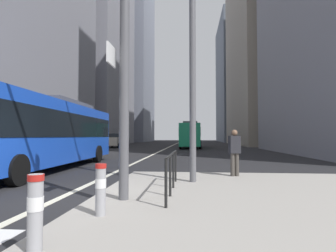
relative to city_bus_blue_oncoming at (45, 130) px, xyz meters
name	(u,v)px	position (x,y,z in m)	size (l,w,h in m)	color
ground_plane	(159,152)	(3.43, 14.78, -1.84)	(160.00, 160.00, 0.00)	black
median_island	(302,210)	(8.93, -6.22, -1.76)	(9.00, 10.00, 0.15)	gray
lane_centre_line	(168,148)	(3.43, 24.78, -1.83)	(0.20, 80.00, 0.01)	beige
office_tower_left_mid	(97,44)	(-12.57, 41.08, 18.42)	(11.07, 20.69, 40.52)	gray
office_tower_left_far	(127,52)	(-12.57, 66.98, 24.84)	(13.63, 20.44, 53.36)	slate
office_tower_right_mid	(266,46)	(20.43, 39.38, 16.61)	(11.59, 24.43, 36.90)	gray
office_tower_right_far	(240,81)	(20.43, 66.91, 15.45)	(11.65, 23.12, 34.58)	slate
city_bus_blue_oncoming	(45,130)	(0.00, 0.00, 0.00)	(2.93, 12.23, 3.40)	blue
city_bus_red_receding	(191,134)	(6.60, 24.50, 0.00)	(2.92, 10.70, 3.40)	#198456
car_oncoming_mid	(115,140)	(-3.81, 24.65, -0.85)	(2.10, 4.59, 1.94)	#B2A899
car_receding_near	(186,139)	(5.60, 37.99, -0.85)	(2.20, 4.50, 1.94)	silver
traffic_signal_gantry	(38,27)	(3.14, -5.96, 2.28)	(6.23, 0.65, 6.00)	#515156
street_lamp_post	(192,18)	(6.77, -3.46, 3.45)	(5.50, 0.32, 8.00)	#56565B
bollard_left	(35,209)	(4.83, -8.74, -1.17)	(0.20, 0.20, 0.94)	#99999E
bollard_right	(101,187)	(5.12, -7.19, -1.18)	(0.20, 0.20, 0.91)	#99999E
pedestrian_railing	(172,164)	(6.23, -5.02, -1.00)	(0.06, 3.17, 0.98)	black
pedestrian_waiting	(235,150)	(8.24, -2.13, -0.78)	(0.43, 0.33, 1.64)	#423D38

